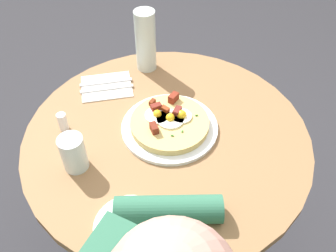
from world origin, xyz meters
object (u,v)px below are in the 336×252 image
(breakfast_pizza, at_px, (169,122))
(water_bottle, at_px, (146,41))
(fork, at_px, (106,82))
(dining_table, at_px, (167,168))
(salt_shaker, at_px, (63,122))
(knife, at_px, (107,89))
(bread_plate, at_px, (129,226))
(water_glass, at_px, (73,153))
(pizza_plate, at_px, (169,127))

(breakfast_pizza, relative_size, water_bottle, 1.08)
(breakfast_pizza, distance_m, fork, 0.31)
(dining_table, bearing_deg, breakfast_pizza, -83.21)
(water_bottle, relative_size, salt_shaker, 3.71)
(breakfast_pizza, bearing_deg, knife, -13.65)
(dining_table, xyz_separation_m, knife, (0.27, -0.09, 0.18))
(fork, bearing_deg, breakfast_pizza, 124.47)
(fork, bearing_deg, water_bottle, -156.34)
(bread_plate, height_order, water_glass, water_glass)
(knife, bearing_deg, pizza_plate, 128.27)
(knife, bearing_deg, dining_table, 124.44)
(dining_table, distance_m, knife, 0.34)
(pizza_plate, bearing_deg, knife, -14.06)
(fork, bearing_deg, dining_table, 120.75)
(knife, bearing_deg, breakfast_pizza, 128.68)
(pizza_plate, xyz_separation_m, water_glass, (0.17, 0.24, 0.05))
(bread_plate, distance_m, fork, 0.56)
(water_glass, relative_size, water_bottle, 0.49)
(pizza_plate, relative_size, knife, 1.63)
(fork, bearing_deg, water_glass, 72.85)
(bread_plate, height_order, knife, bread_plate)
(pizza_plate, distance_m, fork, 0.31)
(dining_table, relative_size, salt_shaker, 14.49)
(breakfast_pizza, height_order, water_glass, water_glass)
(dining_table, bearing_deg, water_glass, 53.08)
(water_bottle, xyz_separation_m, salt_shaker, (0.07, 0.39, -0.08))
(water_glass, bearing_deg, knife, -71.33)
(knife, bearing_deg, salt_shaker, 48.23)
(dining_table, height_order, pizza_plate, pizza_plate)
(dining_table, xyz_separation_m, salt_shaker, (0.29, 0.12, 0.21))
(water_glass, bearing_deg, fork, -69.48)
(knife, xyz_separation_m, water_bottle, (-0.06, -0.18, 0.10))
(bread_plate, bearing_deg, water_glass, -23.24)
(salt_shaker, bearing_deg, knife, -94.10)
(water_bottle, bearing_deg, fork, 61.33)
(knife, height_order, salt_shaker, salt_shaker)
(bread_plate, relative_size, water_glass, 1.58)
(breakfast_pizza, relative_size, knife, 1.32)
(breakfast_pizza, relative_size, bread_plate, 1.39)
(fork, xyz_separation_m, salt_shaker, (-0.01, 0.24, 0.02))
(breakfast_pizza, xyz_separation_m, water_bottle, (0.21, -0.24, 0.08))
(breakfast_pizza, xyz_separation_m, salt_shaker, (0.28, 0.15, 0.00))
(breakfast_pizza, bearing_deg, water_bottle, -48.89)
(breakfast_pizza, bearing_deg, bread_plate, 100.18)
(pizza_plate, bearing_deg, water_glass, 55.57)
(bread_plate, distance_m, knife, 0.53)
(water_glass, distance_m, water_bottle, 0.49)
(dining_table, relative_size, breakfast_pizza, 3.62)
(bread_plate, xyz_separation_m, water_glass, (0.23, -0.10, 0.05))
(water_glass, height_order, water_bottle, water_bottle)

